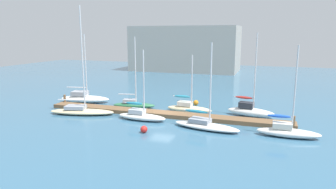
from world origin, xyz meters
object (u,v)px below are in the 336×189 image
object	(u,v)px
sailboat_1	(81,110)
sailboat_6	(250,110)
sailboat_3	(141,115)
mooring_buoy_orange	(196,103)
sailboat_2	(134,104)
sailboat_7	(287,131)
mooring_buoy_red	(144,129)
sailboat_0	(84,98)
harbor_building_distant	(185,49)
sailboat_4	(189,108)
sailboat_5	(205,124)

from	to	relation	value
sailboat_1	sailboat_6	distance (m)	18.53
sailboat_3	mooring_buoy_orange	world-z (taller)	sailboat_3
sailboat_1	sailboat_2	xyz separation A→B (m)	(4.16, 4.66, -0.00)
sailboat_7	mooring_buoy_red	distance (m)	12.54
sailboat_7	sailboat_0	bearing A→B (deg)	165.78
mooring_buoy_red	harbor_building_distant	world-z (taller)	harbor_building_distant
sailboat_4	mooring_buoy_orange	size ratio (longest dim) A/B	9.88
sailboat_1	sailboat_7	distance (m)	21.33
sailboat_0	sailboat_4	xyz separation A→B (m)	(14.25, -0.55, -0.05)
sailboat_6	harbor_building_distant	bearing A→B (deg)	125.32
sailboat_1	harbor_building_distant	bearing A→B (deg)	77.30
sailboat_4	sailboat_7	xyz separation A→B (m)	(10.33, -5.46, 0.03)
sailboat_0	sailboat_1	size ratio (longest dim) A/B	0.75
sailboat_2	harbor_building_distant	world-z (taller)	harbor_building_distant
sailboat_2	mooring_buoy_orange	distance (m)	7.79
sailboat_2	sailboat_3	xyz separation A→B (m)	(3.07, -4.61, 0.02)
sailboat_0	sailboat_4	world-z (taller)	sailboat_0
sailboat_1	sailboat_5	world-z (taller)	sailboat_1
sailboat_1	sailboat_6	bearing A→B (deg)	2.89
mooring_buoy_orange	sailboat_2	bearing A→B (deg)	-150.38
sailboat_2	sailboat_4	distance (m)	6.84
sailboat_1	mooring_buoy_orange	distance (m)	13.86
sailboat_1	harbor_building_distant	distance (m)	44.84
sailboat_1	sailboat_2	distance (m)	6.25
sailboat_1	harbor_building_distant	size ratio (longest dim) A/B	0.46
sailboat_2	sailboat_3	size ratio (longest dim) A/B	1.18
sailboat_2	mooring_buoy_orange	bearing A→B (deg)	16.65
sailboat_6	harbor_building_distant	xyz separation A→B (m)	(-18.57, 39.27, 4.69)
sailboat_5	mooring_buoy_orange	bearing A→B (deg)	118.57
sailboat_1	sailboat_4	size ratio (longest dim) A/B	1.80
sailboat_2	sailboat_6	size ratio (longest dim) A/B	0.95
mooring_buoy_red	harbor_building_distant	xyz separation A→B (m)	(-9.97, 48.22, 5.03)
sailboat_3	sailboat_6	distance (m)	11.77
mooring_buoy_orange	harbor_building_distant	world-z (taller)	harbor_building_distant
sailboat_3	sailboat_4	size ratio (longest dim) A/B	1.11
sailboat_7	mooring_buoy_red	xyz separation A→B (m)	(-12.17, -3.01, -0.24)
sailboat_5	harbor_building_distant	size ratio (longest dim) A/B	0.31
sailboat_4	sailboat_6	distance (m)	6.78
sailboat_4	sailboat_1	bearing A→B (deg)	-154.51
sailboat_5	mooring_buoy_orange	distance (m)	9.83
mooring_buoy_orange	sailboat_5	bearing A→B (deg)	-70.89
sailboat_6	sailboat_7	xyz separation A→B (m)	(3.57, -5.94, -0.10)
sailboat_1	mooring_buoy_orange	size ratio (longest dim) A/B	17.80
mooring_buoy_orange	mooring_buoy_red	size ratio (longest dim) A/B	1.02
sailboat_5	sailboat_6	size ratio (longest dim) A/B	0.90
sailboat_0	sailboat_4	distance (m)	14.26
sailboat_4	sailboat_6	size ratio (longest dim) A/B	0.73
sailboat_1	sailboat_2	size ratio (longest dim) A/B	1.38
sailboat_6	mooring_buoy_red	distance (m)	12.42
sailboat_1	sailboat_2	world-z (taller)	sailboat_1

